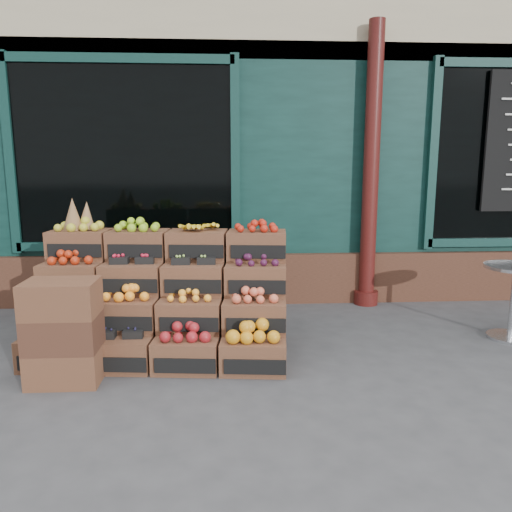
{
  "coord_description": "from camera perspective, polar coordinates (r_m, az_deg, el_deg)",
  "views": [
    {
      "loc": [
        -0.46,
        -3.64,
        1.66
      ],
      "look_at": [
        -0.2,
        0.7,
        0.85
      ],
      "focal_mm": 35.0,
      "sensor_mm": 36.0,
      "label": 1
    }
  ],
  "objects": [
    {
      "name": "ground",
      "position": [
        4.03,
        3.54,
        -13.81
      ],
      "size": [
        60.0,
        60.0,
        0.0
      ],
      "primitive_type": "plane",
      "color": "#3E3E40",
      "rests_on": "ground"
    },
    {
      "name": "shop_facade",
      "position": [
        8.79,
        -0.42,
        15.37
      ],
      "size": [
        12.0,
        6.24,
        4.8
      ],
      "color": "#0D2E29",
      "rests_on": "ground"
    },
    {
      "name": "crate_display",
      "position": [
        4.55,
        -10.51,
        -5.44
      ],
      "size": [
        2.26,
        1.26,
        1.36
      ],
      "rotation": [
        0.0,
        0.0,
        -0.1
      ],
      "color": "brown",
      "rests_on": "ground"
    },
    {
      "name": "spare_crates",
      "position": [
        4.09,
        -21.14,
        -8.13
      ],
      "size": [
        0.53,
        0.37,
        0.8
      ],
      "rotation": [
        0.0,
        0.0,
        -0.0
      ],
      "color": "brown",
      "rests_on": "ground"
    },
    {
      "name": "shopkeeper",
      "position": [
        6.52,
        -16.79,
        3.26
      ],
      "size": [
        0.68,
        0.48,
        1.76
      ],
      "primitive_type": "imported",
      "rotation": [
        0.0,
        0.0,
        3.23
      ],
      "color": "#18572B",
      "rests_on": "ground"
    }
  ]
}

